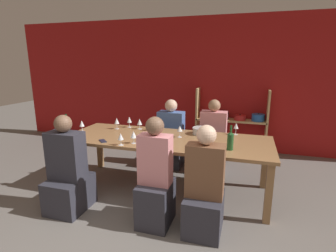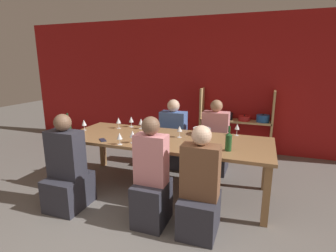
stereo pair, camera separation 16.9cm
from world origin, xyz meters
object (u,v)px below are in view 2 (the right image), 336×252
at_px(wine_bottle_green, 68,128).
at_px(wine_glass_white_d, 84,123).
at_px(wine_glass_white_a, 180,129).
at_px(wine_bottle_dark, 229,141).
at_px(wine_glass_empty_d, 118,121).
at_px(wine_glass_empty_a, 133,134).
at_px(mixing_bowl, 202,131).
at_px(person_near_b, 68,174).
at_px(wine_glass_white_c, 120,136).
at_px(wine_glass_red_a, 152,123).
at_px(wine_glass_empty_b, 131,120).
at_px(person_far_b, 173,142).
at_px(dining_table, 166,143).
at_px(person_near_a, 200,195).
at_px(person_near_c, 152,185).
at_px(wine_glass_empty_c, 141,122).
at_px(person_far_a, 215,146).
at_px(shelf_unit, 235,129).
at_px(cell_phone, 103,140).
at_px(wine_glass_white_b, 237,127).

bearing_deg(wine_bottle_green, wine_glass_white_d, 99.65).
distance_m(wine_bottle_green, wine_glass_white_a, 1.54).
height_order(wine_bottle_dark, wine_glass_empty_d, wine_bottle_dark).
height_order(wine_glass_empty_a, wine_glass_white_a, wine_glass_white_a).
bearing_deg(mixing_bowl, person_near_b, -139.36).
height_order(wine_glass_white_a, wine_glass_white_c, wine_glass_white_a).
relative_size(wine_glass_empty_a, wine_glass_red_a, 0.94).
height_order(wine_glass_empty_a, wine_glass_empty_b, wine_glass_empty_b).
bearing_deg(mixing_bowl, wine_glass_empty_a, -136.87).
bearing_deg(wine_glass_empty_a, person_far_b, 84.36).
relative_size(dining_table, wine_glass_white_a, 17.15).
height_order(wine_glass_empty_b, person_far_b, person_far_b).
bearing_deg(person_near_b, person_near_a, 1.58).
xyz_separation_m(wine_bottle_dark, wine_glass_white_a, (-0.72, 0.35, 0.00)).
height_order(dining_table, wine_glass_white_c, wine_glass_white_c).
bearing_deg(person_near_c, wine_glass_empty_b, 125.51).
distance_m(wine_glass_white_a, wine_glass_empty_c, 0.77).
distance_m(wine_glass_empty_d, wine_glass_white_d, 0.53).
xyz_separation_m(mixing_bowl, person_far_a, (0.11, 0.55, -0.38)).
bearing_deg(person_near_b, mixing_bowl, 40.64).
xyz_separation_m(shelf_unit, wine_glass_empty_b, (-1.52, -1.53, 0.39)).
distance_m(wine_glass_white_c, person_far_a, 1.76).
bearing_deg(wine_glass_empty_a, person_near_b, -142.47).
height_order(wine_glass_empty_a, person_far_b, person_far_b).
height_order(wine_glass_white_d, person_far_b, person_far_b).
distance_m(shelf_unit, wine_glass_empty_a, 2.58).
bearing_deg(person_far_b, wine_glass_empty_d, 43.32).
bearing_deg(person_far_b, cell_phone, 66.96).
bearing_deg(wine_bottle_dark, wine_glass_white_d, 174.07).
xyz_separation_m(person_near_b, person_far_b, (0.79, 1.79, -0.01)).
height_order(wine_glass_empty_b, cell_phone, wine_glass_empty_b).
relative_size(wine_bottle_dark, wine_glass_empty_c, 1.84).
relative_size(shelf_unit, wine_glass_empty_a, 8.49).
relative_size(dining_table, wine_glass_white_b, 16.65).
height_order(wine_glass_empty_d, person_far_b, person_far_b).
relative_size(wine_glass_white_d, person_far_b, 0.14).
relative_size(wine_glass_white_c, person_near_c, 0.13).
bearing_deg(wine_bottle_dark, wine_glass_white_a, 154.04).
bearing_deg(wine_bottle_green, dining_table, 19.82).
relative_size(shelf_unit, wine_glass_red_a, 7.99).
relative_size(dining_table, wine_glass_empty_b, 16.42).
xyz_separation_m(dining_table, wine_glass_empty_b, (-0.75, 0.42, 0.19)).
bearing_deg(mixing_bowl, cell_phone, -147.96).
height_order(wine_bottle_green, wine_glass_white_c, wine_bottle_green).
xyz_separation_m(wine_glass_empty_a, person_near_b, (-0.66, -0.51, -0.45)).
xyz_separation_m(wine_glass_empty_c, person_near_a, (1.24, -1.19, -0.45)).
bearing_deg(wine_glass_white_c, wine_glass_empty_b, 108.65).
bearing_deg(shelf_unit, person_near_c, -102.58).
relative_size(wine_bottle_dark, person_far_a, 0.25).
bearing_deg(shelf_unit, wine_glass_white_c, -116.55).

